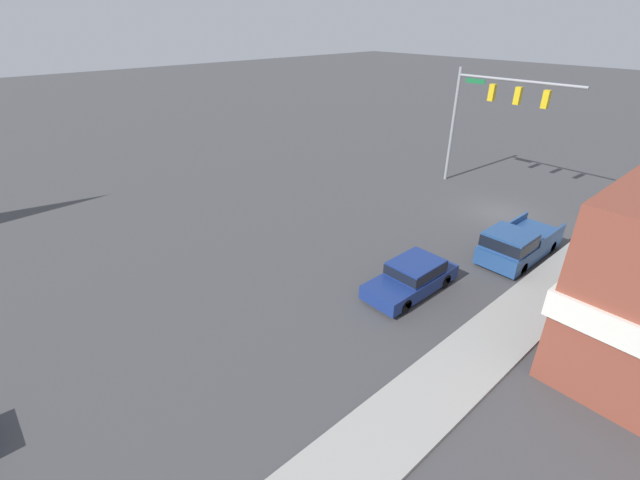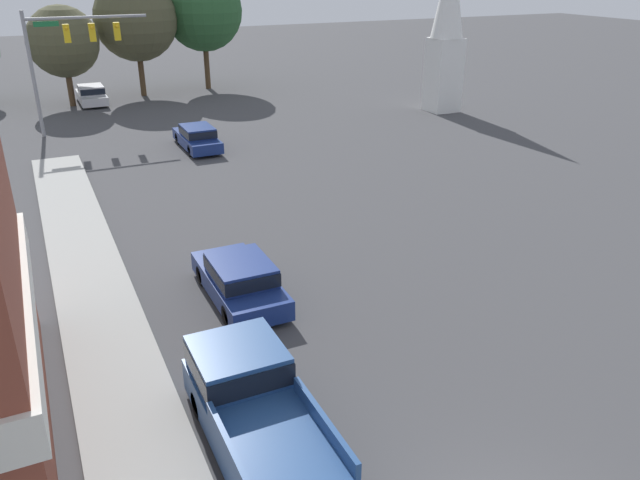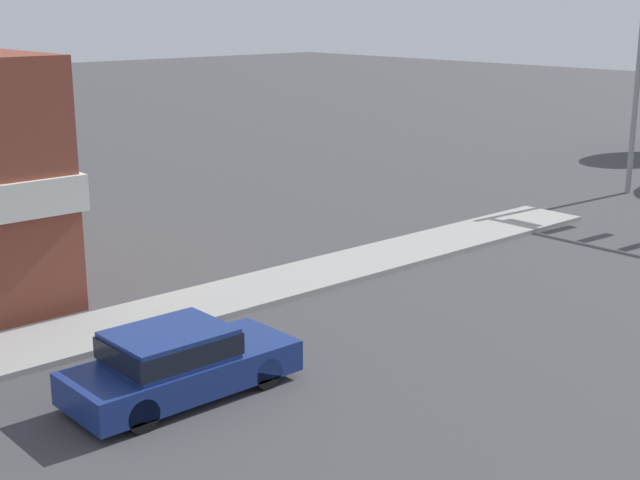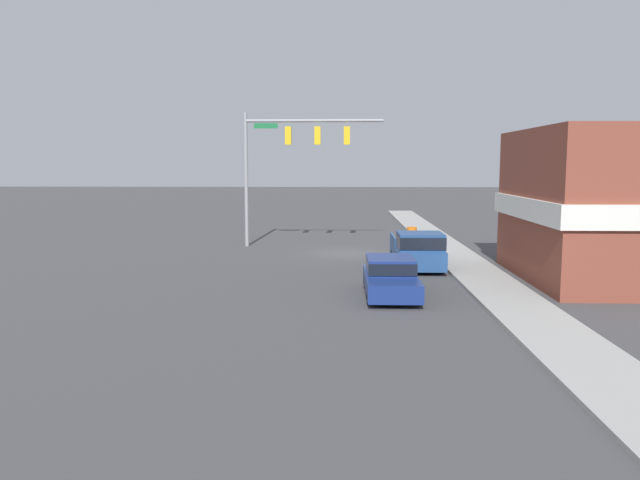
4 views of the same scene
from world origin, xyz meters
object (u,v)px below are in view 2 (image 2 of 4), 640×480
object	(u,v)px
car_oncoming	(197,137)
pickup_truck_parked	(252,403)
car_lead	(240,279)
car_distant	(91,94)

from	to	relation	value
car_oncoming	pickup_truck_parked	bearing A→B (deg)	77.81
car_lead	car_oncoming	size ratio (longest dim) A/B	0.98
pickup_truck_parked	car_lead	bearing A→B (deg)	74.00
car_lead	car_distant	xyz separation A→B (m)	(-0.52, 33.56, -0.00)
car_lead	car_oncoming	bearing A→B (deg)	79.13
car_distant	car_lead	bearing A→B (deg)	-89.11
car_oncoming	pickup_truck_parked	distance (m)	24.51
car_lead	pickup_truck_parked	bearing A→B (deg)	-106.00
pickup_truck_parked	car_distant	bearing A→B (deg)	88.23
car_distant	pickup_truck_parked	size ratio (longest dim) A/B	0.91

